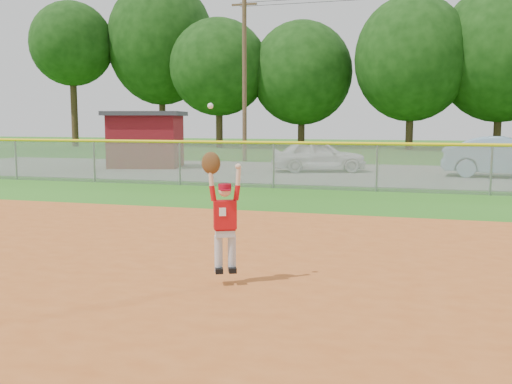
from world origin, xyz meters
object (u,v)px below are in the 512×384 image
at_px(car_blue, 507,157).
at_px(ballplayer, 223,213).
at_px(car_white_a, 318,156).
at_px(utility_shed, 146,139).

height_order(car_blue, ballplayer, ballplayer).
xyz_separation_m(car_white_a, utility_shed, (-8.21, 0.09, 0.63)).
bearing_deg(ballplayer, car_blue, 71.04).
distance_m(car_white_a, utility_shed, 8.24).
relative_size(utility_shed, ballplayer, 1.80).
height_order(car_blue, utility_shed, utility_shed).
bearing_deg(utility_shed, car_blue, -2.32).
distance_m(car_blue, utility_shed, 15.68).
height_order(utility_shed, ballplayer, utility_shed).
xyz_separation_m(car_white_a, ballplayer, (1.67, -17.34, 0.28)).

